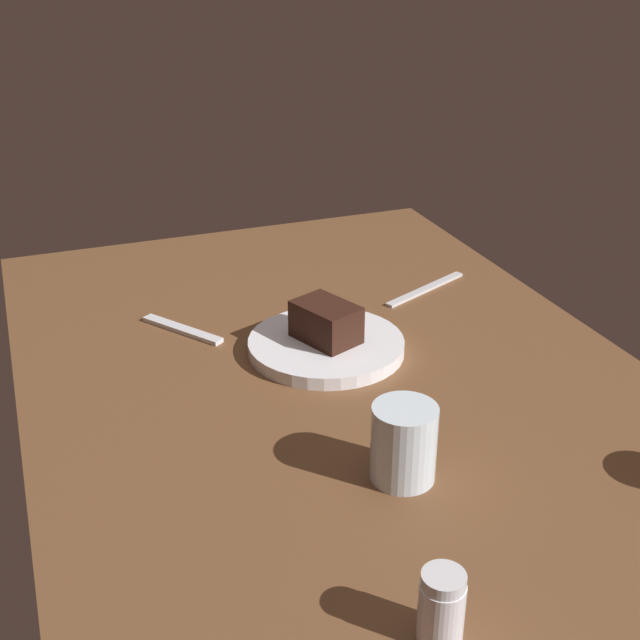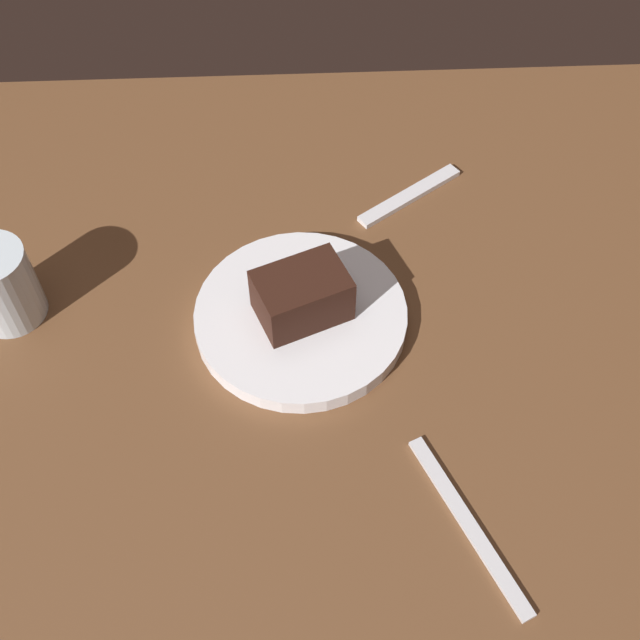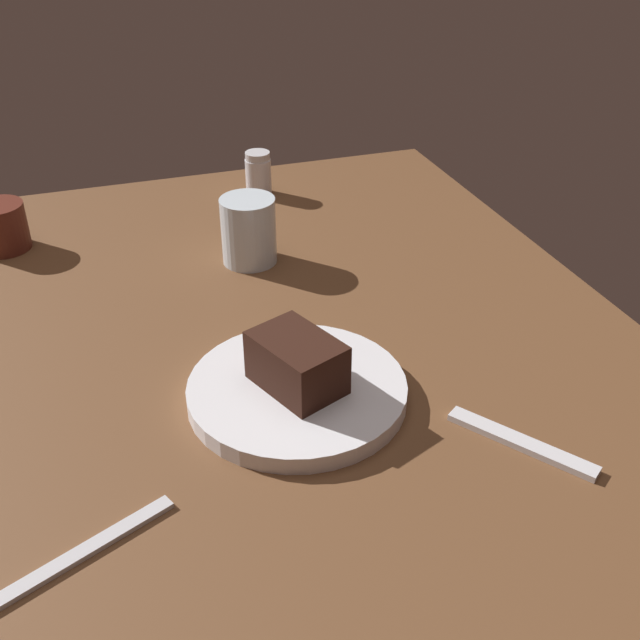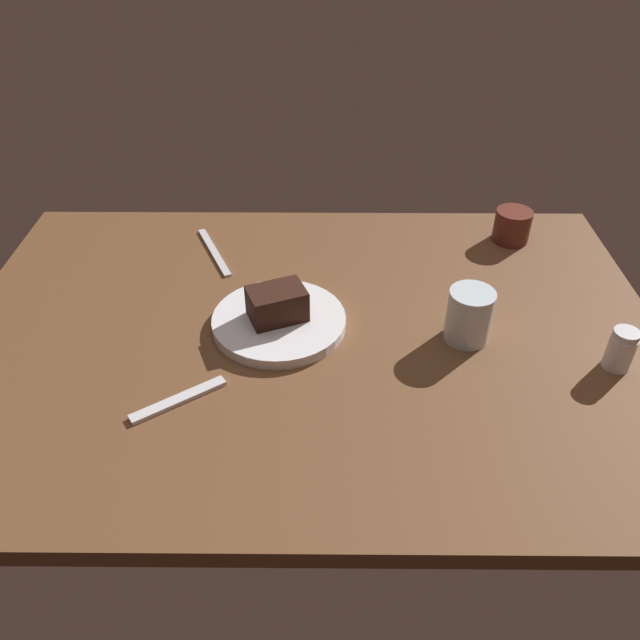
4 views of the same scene
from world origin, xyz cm
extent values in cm
cube|color=brown|center=(0.00, 0.00, 1.50)|extent=(120.00, 84.00, 3.00)
cylinder|color=silver|center=(5.04, -1.12, 3.95)|extent=(22.76, 22.76, 1.91)
cube|color=black|center=(5.23, -1.15, 7.69)|extent=(11.03, 9.45, 5.56)
cylinder|color=silver|center=(-48.62, 8.88, 5.93)|extent=(4.17, 4.17, 5.87)
cylinder|color=silver|center=(-48.62, 8.88, 9.47)|extent=(3.96, 3.96, 1.20)
cylinder|color=silver|center=(-26.28, 1.74, 7.58)|extent=(7.45, 7.45, 9.15)
cube|color=silver|center=(18.86, 17.12, 3.35)|extent=(13.34, 10.04, 0.70)
cube|color=silver|center=(19.54, -24.76, 3.25)|extent=(9.05, 17.91, 0.50)
camera|label=1|loc=(-96.45, 38.33, 61.02)|focal=47.47mm
camera|label=2|loc=(4.78, -52.33, 72.93)|focal=45.01mm
camera|label=3|loc=(65.31, -18.88, 52.42)|focal=42.86mm
camera|label=4|loc=(-2.57, 83.19, 69.33)|focal=35.21mm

